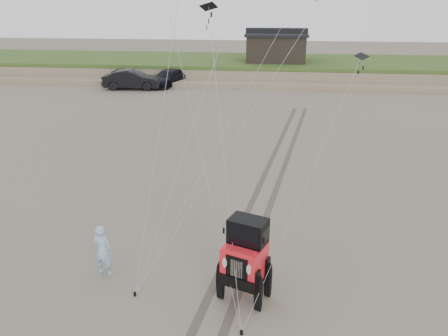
{
  "coord_description": "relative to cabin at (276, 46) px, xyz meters",
  "views": [
    {
      "loc": [
        2.04,
        -10.83,
        8.06
      ],
      "look_at": [
        0.42,
        3.0,
        2.6
      ],
      "focal_mm": 35.0,
      "sensor_mm": 36.0,
      "label": 1
    }
  ],
  "objects": [
    {
      "name": "ground",
      "position": [
        -2.0,
        -37.0,
        -3.24
      ],
      "size": [
        160.0,
        160.0,
        0.0
      ],
      "primitive_type": "plane",
      "color": "#6B6054",
      "rests_on": "ground"
    },
    {
      "name": "dune_ridge",
      "position": [
        -2.0,
        0.5,
        -2.42
      ],
      "size": [
        160.0,
        14.25,
        1.73
      ],
      "color": "#7A6B54",
      "rests_on": "ground"
    },
    {
      "name": "cabin",
      "position": [
        0.0,
        0.0,
        0.0
      ],
      "size": [
        6.4,
        5.4,
        3.35
      ],
      "color": "black",
      "rests_on": "dune_ridge"
    },
    {
      "name": "truck_a",
      "position": [
        -14.35,
        -6.74,
        -2.42
      ],
      "size": [
        4.43,
        5.03,
        1.64
      ],
      "primitive_type": "imported",
      "rotation": [
        0.0,
        0.0,
        0.64
      ],
      "color": "black",
      "rests_on": "ground"
    },
    {
      "name": "truck_b",
      "position": [
        -13.19,
        -8.23,
        -2.35
      ],
      "size": [
        5.48,
        2.22,
        1.77
      ],
      "primitive_type": "imported",
      "rotation": [
        0.0,
        0.0,
        1.64
      ],
      "color": "black",
      "rests_on": "ground"
    },
    {
      "name": "truck_c",
      "position": [
        -10.27,
        -6.17,
        -2.48
      ],
      "size": [
        3.72,
        5.64,
        1.52
      ],
      "primitive_type": "imported",
      "rotation": [
        0.0,
        0.0,
        -0.33
      ],
      "color": "black",
      "rests_on": "ground"
    },
    {
      "name": "jeep",
      "position": [
        -0.59,
        -37.5,
        -2.26
      ],
      "size": [
        3.97,
        5.74,
        1.96
      ],
      "primitive_type": null,
      "rotation": [
        0.0,
        0.0,
        -0.36
      ],
      "color": "#FB2029",
      "rests_on": "ground"
    },
    {
      "name": "man",
      "position": [
        -4.99,
        -36.84,
        -2.39
      ],
      "size": [
        0.67,
        0.5,
        1.7
      ],
      "primitive_type": "imported",
      "rotation": [
        0.0,
        0.0,
        2.99
      ],
      "color": "#80ABC6",
      "rests_on": "ground"
    },
    {
      "name": "stake_main",
      "position": [
        -3.73,
        -37.79,
        -3.18
      ],
      "size": [
        0.08,
        0.08,
        0.12
      ],
      "primitive_type": "cylinder",
      "color": "black",
      "rests_on": "ground"
    },
    {
      "name": "stake_aux",
      "position": [
        -0.55,
        -38.99,
        -3.18
      ],
      "size": [
        0.08,
        0.08,
        0.12
      ],
      "primitive_type": "cylinder",
      "color": "black",
      "rests_on": "ground"
    },
    {
      "name": "tire_tracks",
      "position": [
        0.0,
        -29.0,
        -3.23
      ],
      "size": [
        5.22,
        29.74,
        0.01
      ],
      "color": "#4C443D",
      "rests_on": "ground"
    }
  ]
}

